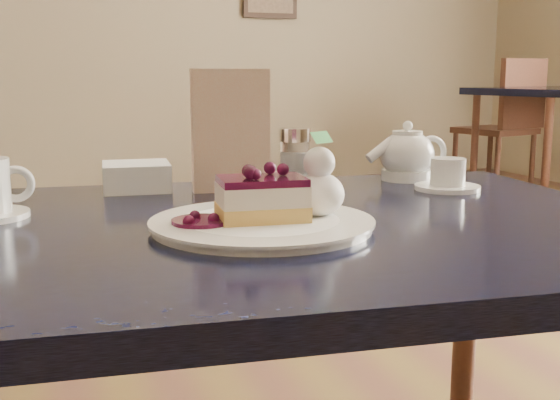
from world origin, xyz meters
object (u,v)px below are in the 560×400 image
object	(u,v)px
tea_set	(414,160)
dessert_plate	(262,224)
cheesecake_slice	(262,199)
main_table	(255,274)

from	to	relation	value
tea_set	dessert_plate	bearing A→B (deg)	-143.68
dessert_plate	cheesecake_slice	distance (m)	0.03
dessert_plate	tea_set	size ratio (longest dim) A/B	1.23
dessert_plate	tea_set	distance (m)	0.48
cheesecake_slice	tea_set	xyz separation A→B (m)	(0.38, 0.28, 0.00)
main_table	tea_set	xyz separation A→B (m)	(0.38, 0.24, 0.11)
dessert_plate	cheesecake_slice	bearing A→B (deg)	0.00
dessert_plate	cheesecake_slice	world-z (taller)	cheesecake_slice
tea_set	main_table	bearing A→B (deg)	-148.12
dessert_plate	cheesecake_slice	size ratio (longest dim) A/B	2.38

